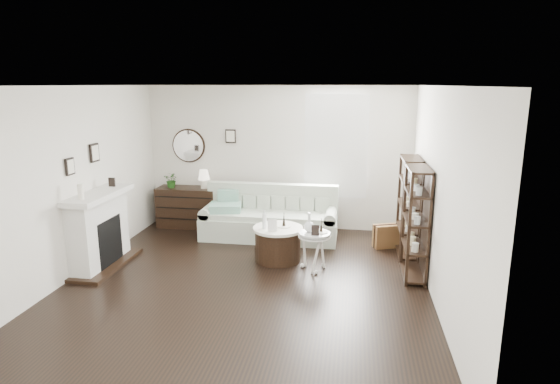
% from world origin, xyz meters
% --- Properties ---
extents(room, '(5.50, 5.50, 5.50)m').
position_xyz_m(room, '(0.73, 2.70, 1.60)').
color(room, black).
rests_on(room, ground).
extents(fireplace, '(0.50, 1.40, 1.84)m').
position_xyz_m(fireplace, '(-2.32, 0.30, 0.54)').
color(fireplace, silver).
rests_on(fireplace, ground).
extents(shelf_unit_far, '(0.30, 0.80, 1.60)m').
position_xyz_m(shelf_unit_far, '(2.33, 1.55, 0.80)').
color(shelf_unit_far, black).
rests_on(shelf_unit_far, ground).
extents(shelf_unit_near, '(0.30, 0.80, 1.60)m').
position_xyz_m(shelf_unit_near, '(2.33, 0.65, 0.80)').
color(shelf_unit_near, black).
rests_on(shelf_unit_near, ground).
extents(sofa, '(2.42, 0.84, 0.94)m').
position_xyz_m(sofa, '(-0.03, 2.07, 0.31)').
color(sofa, '#B6C2AD').
rests_on(sofa, ground).
extents(quilt, '(0.63, 0.55, 0.14)m').
position_xyz_m(quilt, '(-0.82, 1.95, 0.55)').
color(quilt, '#258A63').
rests_on(quilt, sofa).
extents(suitcase, '(0.63, 0.40, 0.40)m').
position_xyz_m(suitcase, '(2.10, 1.87, 0.20)').
color(suitcase, brown).
rests_on(suitcase, ground).
extents(dresser, '(1.16, 0.50, 0.77)m').
position_xyz_m(dresser, '(-1.71, 2.47, 0.39)').
color(dresser, black).
rests_on(dresser, ground).
extents(table_lamp, '(0.29, 0.29, 0.36)m').
position_xyz_m(table_lamp, '(-1.38, 2.47, 0.95)').
color(table_lamp, beige).
rests_on(table_lamp, dresser).
extents(potted_plant, '(0.29, 0.26, 0.30)m').
position_xyz_m(potted_plant, '(-2.00, 2.42, 0.93)').
color(potted_plant, '#1E4F16').
rests_on(potted_plant, dresser).
extents(drum_table, '(0.78, 0.78, 0.54)m').
position_xyz_m(drum_table, '(0.30, 0.95, 0.27)').
color(drum_table, black).
rests_on(drum_table, ground).
extents(pedestal_table, '(0.48, 0.48, 0.58)m').
position_xyz_m(pedestal_table, '(0.90, 0.66, 0.53)').
color(pedestal_table, silver).
rests_on(pedestal_table, ground).
extents(eiffel_drum, '(0.14, 0.14, 0.21)m').
position_xyz_m(eiffel_drum, '(0.39, 1.01, 0.65)').
color(eiffel_drum, black).
rests_on(eiffel_drum, drum_table).
extents(bottle_drum, '(0.07, 0.07, 0.29)m').
position_xyz_m(bottle_drum, '(0.10, 0.87, 0.69)').
color(bottle_drum, silver).
rests_on(bottle_drum, drum_table).
extents(card_frame_drum, '(0.14, 0.07, 0.18)m').
position_xyz_m(card_frame_drum, '(0.25, 0.76, 0.63)').
color(card_frame_drum, silver).
rests_on(card_frame_drum, drum_table).
extents(eiffel_ped, '(0.13, 0.13, 0.19)m').
position_xyz_m(eiffel_ped, '(0.99, 0.69, 0.68)').
color(eiffel_ped, black).
rests_on(eiffel_ped, pedestal_table).
extents(flask_ped, '(0.16, 0.16, 0.29)m').
position_xyz_m(flask_ped, '(0.81, 0.68, 0.73)').
color(flask_ped, silver).
rests_on(flask_ped, pedestal_table).
extents(card_frame_ped, '(0.11, 0.05, 0.15)m').
position_xyz_m(card_frame_ped, '(0.92, 0.54, 0.66)').
color(card_frame_ped, black).
rests_on(card_frame_ped, pedestal_table).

